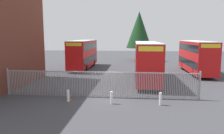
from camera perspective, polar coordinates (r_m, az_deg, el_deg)
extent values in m
plane|color=#3D3D42|center=(26.18, 0.86, -3.10)|extent=(100.00, 100.00, 0.00)
cylinder|color=gray|center=(21.05, -25.57, -3.63)|extent=(0.06, 0.06, 2.20)
cylinder|color=gray|center=(20.98, -25.24, -3.65)|extent=(0.06, 0.06, 2.20)
cylinder|color=gray|center=(20.90, -24.91, -3.66)|extent=(0.06, 0.06, 2.20)
cylinder|color=gray|center=(20.83, -24.58, -3.68)|extent=(0.06, 0.06, 2.20)
cylinder|color=gray|center=(20.76, -24.24, -3.70)|extent=(0.06, 0.06, 2.20)
cylinder|color=gray|center=(20.69, -23.90, -3.72)|extent=(0.06, 0.06, 2.20)
cylinder|color=gray|center=(20.63, -23.56, -3.74)|extent=(0.06, 0.06, 2.20)
cylinder|color=gray|center=(20.56, -23.22, -3.75)|extent=(0.06, 0.06, 2.20)
cylinder|color=gray|center=(20.49, -22.87, -3.77)|extent=(0.06, 0.06, 2.20)
cylinder|color=gray|center=(20.42, -22.53, -3.79)|extent=(0.06, 0.06, 2.20)
cylinder|color=gray|center=(20.36, -22.18, -3.81)|extent=(0.06, 0.06, 2.20)
cylinder|color=gray|center=(20.29, -21.82, -3.82)|extent=(0.06, 0.06, 2.20)
cylinder|color=gray|center=(20.23, -21.47, -3.84)|extent=(0.06, 0.06, 2.20)
cylinder|color=gray|center=(20.17, -21.11, -3.86)|extent=(0.06, 0.06, 2.20)
cylinder|color=gray|center=(20.10, -20.76, -3.88)|extent=(0.06, 0.06, 2.20)
cylinder|color=gray|center=(20.04, -20.39, -3.89)|extent=(0.06, 0.06, 2.20)
cylinder|color=gray|center=(19.98, -20.03, -3.91)|extent=(0.06, 0.06, 2.20)
cylinder|color=gray|center=(19.92, -19.67, -3.93)|extent=(0.06, 0.06, 2.20)
cylinder|color=gray|center=(19.86, -19.30, -3.95)|extent=(0.06, 0.06, 2.20)
cylinder|color=gray|center=(19.80, -18.93, -3.96)|extent=(0.06, 0.06, 2.20)
cylinder|color=gray|center=(19.75, -18.56, -3.98)|extent=(0.06, 0.06, 2.20)
cylinder|color=gray|center=(19.69, -18.18, -4.00)|extent=(0.06, 0.06, 2.20)
cylinder|color=gray|center=(19.63, -17.81, -4.02)|extent=(0.06, 0.06, 2.20)
cylinder|color=gray|center=(19.58, -17.43, -4.03)|extent=(0.06, 0.06, 2.20)
cylinder|color=gray|center=(19.52, -17.05, -4.05)|extent=(0.06, 0.06, 2.20)
cylinder|color=gray|center=(19.47, -16.67, -4.07)|extent=(0.06, 0.06, 2.20)
cylinder|color=gray|center=(19.42, -16.28, -4.08)|extent=(0.06, 0.06, 2.20)
cylinder|color=gray|center=(19.37, -15.89, -4.10)|extent=(0.06, 0.06, 2.20)
cylinder|color=gray|center=(19.31, -15.51, -4.12)|extent=(0.06, 0.06, 2.20)
cylinder|color=gray|center=(19.26, -15.11, -4.13)|extent=(0.06, 0.06, 2.20)
cylinder|color=gray|center=(19.22, -14.72, -4.15)|extent=(0.06, 0.06, 2.20)
cylinder|color=gray|center=(19.17, -14.33, -4.17)|extent=(0.06, 0.06, 2.20)
cylinder|color=gray|center=(19.12, -13.93, -4.18)|extent=(0.06, 0.06, 2.20)
cylinder|color=gray|center=(19.07, -13.53, -4.20)|extent=(0.06, 0.06, 2.20)
cylinder|color=gray|center=(19.03, -13.13, -4.21)|extent=(0.06, 0.06, 2.20)
cylinder|color=gray|center=(18.98, -12.73, -4.23)|extent=(0.06, 0.06, 2.20)
cylinder|color=gray|center=(18.94, -12.32, -4.25)|extent=(0.06, 0.06, 2.20)
cylinder|color=gray|center=(18.90, -11.92, -4.26)|extent=(0.06, 0.06, 2.20)
cylinder|color=gray|center=(18.86, -11.51, -4.28)|extent=(0.06, 0.06, 2.20)
cylinder|color=gray|center=(18.82, -11.10, -4.29)|extent=(0.06, 0.06, 2.20)
cylinder|color=gray|center=(18.78, -10.69, -4.31)|extent=(0.06, 0.06, 2.20)
cylinder|color=gray|center=(18.74, -10.27, -4.32)|extent=(0.06, 0.06, 2.20)
cylinder|color=gray|center=(18.70, -9.86, -4.34)|extent=(0.06, 0.06, 2.20)
cylinder|color=gray|center=(18.66, -9.44, -4.35)|extent=(0.06, 0.06, 2.20)
cylinder|color=gray|center=(18.63, -9.02, -4.37)|extent=(0.06, 0.06, 2.20)
cylinder|color=gray|center=(18.59, -8.60, -4.38)|extent=(0.06, 0.06, 2.20)
cylinder|color=gray|center=(18.56, -8.18, -4.39)|extent=(0.06, 0.06, 2.20)
cylinder|color=gray|center=(18.53, -7.76, -4.41)|extent=(0.06, 0.06, 2.20)
cylinder|color=gray|center=(18.50, -7.33, -4.42)|extent=(0.06, 0.06, 2.20)
cylinder|color=gray|center=(18.46, -6.90, -4.43)|extent=(0.06, 0.06, 2.20)
cylinder|color=gray|center=(18.43, -6.48, -4.45)|extent=(0.06, 0.06, 2.20)
cylinder|color=gray|center=(18.41, -6.05, -4.46)|extent=(0.06, 0.06, 2.20)
cylinder|color=gray|center=(18.38, -5.62, -4.47)|extent=(0.06, 0.06, 2.20)
cylinder|color=gray|center=(18.35, -5.19, -4.49)|extent=(0.06, 0.06, 2.20)
cylinder|color=gray|center=(18.33, -4.75, -4.50)|extent=(0.06, 0.06, 2.20)
cylinder|color=gray|center=(18.30, -4.32, -4.51)|extent=(0.06, 0.06, 2.20)
cylinder|color=gray|center=(18.28, -3.88, -4.52)|extent=(0.06, 0.06, 2.20)
cylinder|color=gray|center=(18.26, -3.45, -4.53)|extent=(0.06, 0.06, 2.20)
cylinder|color=gray|center=(18.23, -3.01, -4.55)|extent=(0.06, 0.06, 2.20)
cylinder|color=gray|center=(18.21, -2.57, -4.56)|extent=(0.06, 0.06, 2.20)
cylinder|color=gray|center=(18.20, -2.13, -4.57)|extent=(0.06, 0.06, 2.20)
cylinder|color=gray|center=(18.18, -1.69, -4.58)|extent=(0.06, 0.06, 2.20)
cylinder|color=gray|center=(18.16, -1.25, -4.59)|extent=(0.06, 0.06, 2.20)
cylinder|color=gray|center=(18.14, -0.81, -4.60)|extent=(0.06, 0.06, 2.20)
cylinder|color=gray|center=(18.13, -0.37, -4.61)|extent=(0.06, 0.06, 2.20)
cylinder|color=gray|center=(18.12, 0.08, -4.62)|extent=(0.06, 0.06, 2.20)
cylinder|color=gray|center=(18.10, 0.52, -4.63)|extent=(0.06, 0.06, 2.20)
cylinder|color=gray|center=(18.09, 0.97, -4.64)|extent=(0.06, 0.06, 2.20)
cylinder|color=gray|center=(18.08, 1.41, -4.65)|extent=(0.06, 0.06, 2.20)
cylinder|color=gray|center=(18.07, 1.86, -4.66)|extent=(0.06, 0.06, 2.20)
cylinder|color=gray|center=(18.06, 2.30, -4.66)|extent=(0.06, 0.06, 2.20)
cylinder|color=gray|center=(18.05, 2.75, -4.67)|extent=(0.06, 0.06, 2.20)
cylinder|color=gray|center=(18.05, 3.20, -4.68)|extent=(0.06, 0.06, 2.20)
cylinder|color=gray|center=(18.04, 3.65, -4.69)|extent=(0.06, 0.06, 2.20)
cylinder|color=gray|center=(18.04, 4.09, -4.70)|extent=(0.06, 0.06, 2.20)
cylinder|color=gray|center=(18.04, 4.54, -4.70)|extent=(0.06, 0.06, 2.20)
cylinder|color=gray|center=(18.03, 4.99, -4.71)|extent=(0.06, 0.06, 2.20)
cylinder|color=gray|center=(18.03, 5.44, -4.72)|extent=(0.06, 0.06, 2.20)
cylinder|color=gray|center=(18.03, 5.88, -4.72)|extent=(0.06, 0.06, 2.20)
cylinder|color=gray|center=(18.04, 6.33, -4.73)|extent=(0.06, 0.06, 2.20)
cylinder|color=gray|center=(18.04, 6.78, -4.73)|extent=(0.06, 0.06, 2.20)
cylinder|color=gray|center=(18.04, 7.23, -4.74)|extent=(0.06, 0.06, 2.20)
cylinder|color=gray|center=(18.05, 7.68, -4.74)|extent=(0.06, 0.06, 2.20)
cylinder|color=gray|center=(18.05, 8.12, -4.75)|extent=(0.06, 0.06, 2.20)
cylinder|color=gray|center=(18.06, 8.57, -4.75)|extent=(0.06, 0.06, 2.20)
cylinder|color=gray|center=(18.07, 9.02, -4.76)|extent=(0.06, 0.06, 2.20)
cylinder|color=gray|center=(18.08, 9.46, -4.76)|extent=(0.06, 0.06, 2.20)
cylinder|color=gray|center=(18.09, 9.91, -4.76)|extent=(0.06, 0.06, 2.20)
cylinder|color=gray|center=(18.10, 10.35, -4.77)|extent=(0.06, 0.06, 2.20)
cylinder|color=gray|center=(18.11, 10.80, -4.77)|extent=(0.06, 0.06, 2.20)
cylinder|color=gray|center=(18.12, 11.24, -4.77)|extent=(0.06, 0.06, 2.20)
cylinder|color=gray|center=(18.14, 11.69, -4.78)|extent=(0.06, 0.06, 2.20)
cylinder|color=gray|center=(18.15, 12.13, -4.78)|extent=(0.06, 0.06, 2.20)
cylinder|color=gray|center=(18.17, 12.57, -4.78)|extent=(0.06, 0.06, 2.20)
cylinder|color=gray|center=(18.19, 13.01, -4.78)|extent=(0.06, 0.06, 2.20)
cylinder|color=gray|center=(18.21, 13.45, -4.78)|extent=(0.06, 0.06, 2.20)
cylinder|color=gray|center=(18.23, 13.89, -4.78)|extent=(0.06, 0.06, 2.20)
cylinder|color=gray|center=(18.25, 14.33, -4.78)|extent=(0.06, 0.06, 2.20)
cylinder|color=gray|center=(18.27, 14.77, -4.78)|extent=(0.06, 0.06, 2.20)
cylinder|color=gray|center=(18.29, 15.20, -4.78)|extent=(0.06, 0.06, 2.20)
cylinder|color=gray|center=(18.32, 15.64, -4.78)|extent=(0.06, 0.06, 2.20)
cylinder|color=gray|center=(18.34, 16.07, -4.78)|extent=(0.06, 0.06, 2.20)
cylinder|color=gray|center=(18.37, 16.50, -4.78)|extent=(0.06, 0.06, 2.20)
cylinder|color=gray|center=(18.39, 16.93, -4.78)|extent=(0.06, 0.06, 2.20)
cylinder|color=gray|center=(18.42, 17.36, -4.78)|extent=(0.06, 0.06, 2.20)
cylinder|color=gray|center=(18.45, 17.79, -4.78)|extent=(0.06, 0.06, 2.20)
cylinder|color=gray|center=(18.48, 18.22, -4.78)|extent=(0.06, 0.06, 2.20)
cylinder|color=gray|center=(18.51, 18.65, -4.78)|extent=(0.06, 0.06, 2.20)
cylinder|color=gray|center=(18.55, 19.07, -4.77)|extent=(0.06, 0.06, 2.20)
cylinder|color=gray|center=(18.58, 19.49, -4.77)|extent=(0.06, 0.06, 2.20)
cylinder|color=gray|center=(18.61, 19.91, -4.77)|extent=(0.06, 0.06, 2.20)
cylinder|color=gray|center=(18.65, 20.33, -4.77)|extent=(0.06, 0.06, 2.20)
cylinder|color=gray|center=(18.68, 20.75, -4.76)|extent=(0.06, 0.06, 2.20)
cylinder|color=gray|center=(18.72, 21.17, -4.76)|extent=(0.06, 0.06, 2.20)
cylinder|color=gray|center=(18.76, 21.58, -4.75)|extent=(0.06, 0.06, 2.20)
cylinder|color=gray|center=(18.80, 22.00, -4.75)|extent=(0.06, 0.06, 2.20)
cylinder|color=gray|center=(18.05, -3.25, -1.38)|extent=(16.16, 0.07, 0.07)
cylinder|color=gray|center=(21.03, -25.58, -3.43)|extent=(0.14, 0.14, 2.35)
cylinder|color=gray|center=(18.78, 22.01, -4.53)|extent=(0.14, 0.14, 2.35)
cube|color=red|center=(24.66, 9.09, 1.63)|extent=(2.50, 10.80, 4.00)
cube|color=black|center=(24.76, 9.05, -0.21)|extent=(2.54, 10.37, 0.90)
cube|color=black|center=(24.55, 9.15, 4.41)|extent=(2.54, 10.37, 0.90)
cube|color=yellow|center=(19.20, 10.13, 4.72)|extent=(2.12, 0.12, 0.44)
cube|color=silver|center=(24.51, 9.20, 6.35)|extent=(2.50, 10.80, 0.08)
cylinder|color=black|center=(21.60, 6.58, -4.16)|extent=(0.30, 1.04, 1.04)
cylinder|color=black|center=(21.75, 12.40, -4.21)|extent=(0.30, 1.04, 1.04)
cylinder|color=black|center=(27.81, 6.39, -1.40)|extent=(0.30, 1.04, 1.04)
cylinder|color=black|center=(27.93, 10.90, -1.46)|extent=(0.30, 1.04, 1.04)
cube|color=red|center=(32.09, 21.22, 2.66)|extent=(2.50, 10.80, 4.00)
cube|color=black|center=(32.17, 21.14, 1.25)|extent=(2.54, 10.37, 0.90)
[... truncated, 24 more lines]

